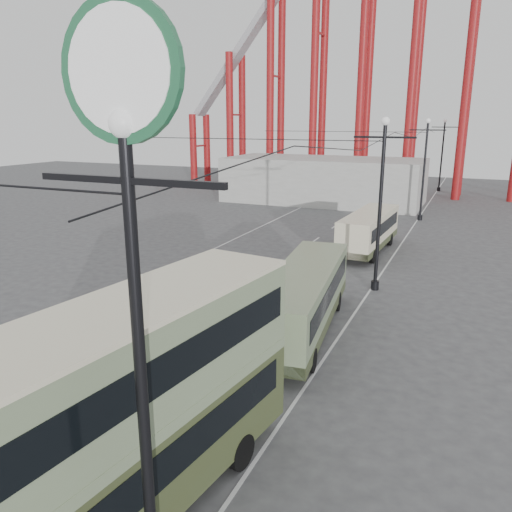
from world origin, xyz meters
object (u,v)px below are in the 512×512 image
at_px(lamp_post_near, 130,211).
at_px(double_decker_bus, 128,406).
at_px(single_decker_green, 304,297).
at_px(pedestrian, 208,311).
at_px(single_decker_cream, 369,230).

height_order(lamp_post_near, double_decker_bus, lamp_post_near).
height_order(single_decker_green, pedestrian, single_decker_green).
bearing_deg(single_decker_green, single_decker_cream, 84.46).
bearing_deg(pedestrian, single_decker_cream, -98.43).
bearing_deg(single_decker_cream, single_decker_green, -86.38).
height_order(lamp_post_near, single_decker_green, lamp_post_near).
bearing_deg(double_decker_bus, lamp_post_near, -37.69).
distance_m(double_decker_bus, single_decker_cream, 27.34).
relative_size(double_decker_bus, single_decker_green, 0.97).
bearing_deg(single_decker_cream, double_decker_bus, -87.13).
height_order(double_decker_bus, pedestrian, double_decker_bus).
bearing_deg(lamp_post_near, single_decker_green, 97.42).
relative_size(single_decker_green, pedestrian, 5.69).
relative_size(single_decker_cream, pedestrian, 4.94).
bearing_deg(double_decker_bus, single_decker_green, 96.84).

